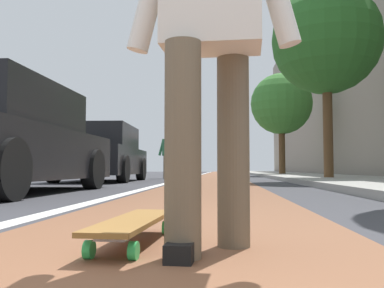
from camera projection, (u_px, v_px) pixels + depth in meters
ground_plane at (214, 182)px, 10.90m from camera, size 80.00×80.00×0.00m
bike_lane_paint at (219, 175)px, 24.84m from camera, size 56.00×1.84×0.00m
lane_stripe_white at (197, 176)px, 20.94m from camera, size 52.00×0.16×0.01m
sidewalk_curb at (295, 175)px, 18.62m from camera, size 52.00×3.20×0.11m
building_facade at (329, 77)px, 22.72m from camera, size 40.00×1.20×10.72m
skateboard at (134, 224)px, 1.83m from camera, size 0.85×0.25×0.11m
skater_person at (211, 22)px, 1.71m from camera, size 0.45×0.72×1.64m
parked_car_mid at (102, 155)px, 11.20m from camera, size 4.19×2.00×1.49m
traffic_light at (191, 117)px, 22.68m from camera, size 0.33×0.28×4.62m
street_tree_mid at (326, 41)px, 11.35m from camera, size 2.94×2.94×5.31m
street_tree_far at (281, 104)px, 20.04m from camera, size 2.93×2.93×4.93m
pedestrian_distant at (168, 152)px, 14.54m from camera, size 0.45×0.69×1.59m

